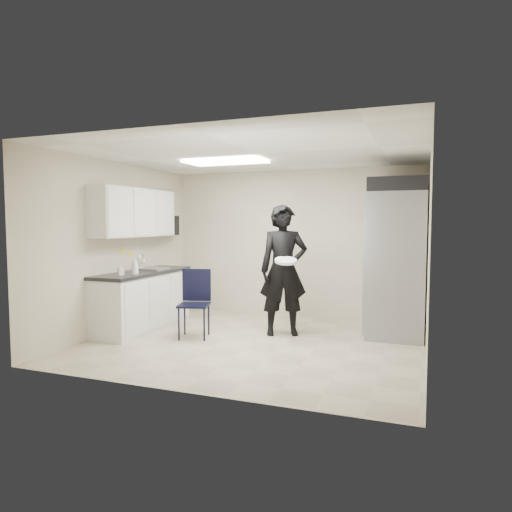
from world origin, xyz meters
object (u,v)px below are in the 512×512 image
at_px(lower_counter, 143,301).
at_px(commercial_fridge, 398,264).
at_px(folding_chair, 194,305).
at_px(man_tuxedo, 284,270).

distance_m(lower_counter, commercial_fridge, 3.98).
height_order(commercial_fridge, folding_chair, commercial_fridge).
distance_m(lower_counter, man_tuxedo, 2.30).
height_order(lower_counter, folding_chair, folding_chair).
distance_m(commercial_fridge, folding_chair, 3.10).
height_order(commercial_fridge, man_tuxedo, commercial_fridge).
bearing_deg(lower_counter, man_tuxedo, 9.90).
relative_size(commercial_fridge, folding_chair, 2.19).
bearing_deg(folding_chair, commercial_fridge, 9.70).
relative_size(commercial_fridge, man_tuxedo, 1.09).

